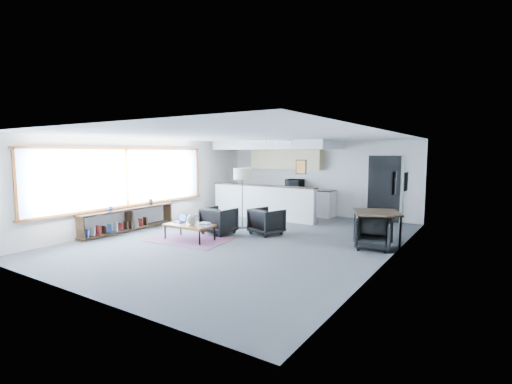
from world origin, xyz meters
The scene contains 21 objects.
room centered at (0.00, 0.00, 1.30)m, with size 7.02×9.02×2.62m.
window centered at (-3.46, -0.90, 1.46)m, with size 0.10×5.95×1.66m.
console centered at (-3.30, -1.05, 0.33)m, with size 0.35×3.00×0.80m.
kitchenette centered at (-1.20, 3.71, 1.38)m, with size 4.20×1.96×2.60m.
doorway centered at (2.30, 4.42, 1.07)m, with size 1.10×0.12×2.15m.
track_light centered at (-0.59, 2.20, 2.53)m, with size 1.60×0.07×0.15m.
wall_art_lower centered at (3.47, 0.40, 1.55)m, with size 0.03×0.38×0.48m.
wall_art_upper centered at (3.47, 1.70, 1.50)m, with size 0.03×0.34×0.44m.
kilim_rug centered at (-1.12, -0.89, 0.01)m, with size 2.06×1.50×0.01m.
coffee_table centered at (-1.12, -0.89, 0.37)m, with size 1.24×0.68×0.40m.
laptop centered at (-1.51, -0.78, 0.46)m, with size 0.32×0.28×0.21m.
ceramic_pot centered at (-1.04, -0.88, 0.54)m, with size 0.27×0.27×0.27m.
book_stack centered at (-0.66, -0.82, 0.44)m, with size 0.29×0.24×0.08m.
coaster centered at (-1.07, -1.13, 0.40)m, with size 0.10×0.10×0.01m.
armchair_left centered at (-0.96, 0.09, 0.40)m, with size 0.77×0.72×0.79m, color black.
armchair_right centered at (0.15, 0.74, 0.39)m, with size 0.76×0.71×0.78m, color black.
floor_lamp centered at (-0.90, 1.11, 1.52)m, with size 0.58×0.58×1.75m.
dining_table centered at (3.00, 0.96, 0.76)m, with size 1.31×1.31×0.84m.
dining_chair_near centered at (3.00, 0.72, 0.32)m, with size 0.63×0.59×0.65m, color black.
dining_chair_far centered at (2.65, 1.85, 0.29)m, with size 0.57×0.53×0.58m, color black.
microwave centered at (-0.75, 4.15, 1.13)m, with size 0.59×0.33×0.40m, color black.
Camera 1 is at (5.25, -7.65, 2.18)m, focal length 26.00 mm.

